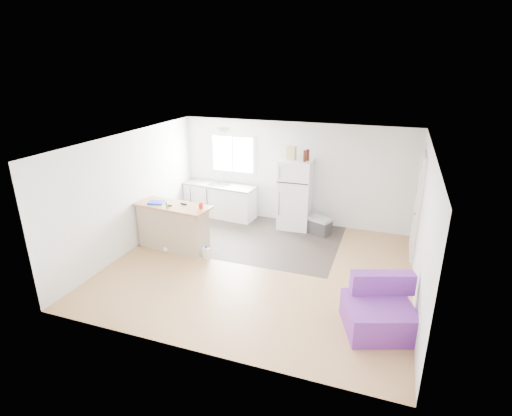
{
  "coord_description": "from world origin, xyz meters",
  "views": [
    {
      "loc": [
        2.2,
        -6.36,
        3.7
      ],
      "look_at": [
        -0.31,
        0.7,
        0.92
      ],
      "focal_mm": 28.0,
      "sensor_mm": 36.0,
      "label": 1
    }
  ],
  "objects_px": {
    "bottle_left": "(305,156)",
    "bottle_right": "(308,155)",
    "mop": "(168,241)",
    "cardboard_box": "(291,153)",
    "peninsula": "(173,226)",
    "cleaner_jug": "(206,253)",
    "blue_tray": "(156,202)",
    "purple_seat": "(379,311)",
    "cooler": "(320,226)",
    "refrigerator": "(295,194)",
    "red_cup": "(201,206)",
    "kitchen_cabinets": "(220,200)"
  },
  "relations": [
    {
      "from": "purple_seat",
      "to": "mop",
      "type": "distance_m",
      "value": 4.37
    },
    {
      "from": "bottle_right",
      "to": "cardboard_box",
      "type": "bearing_deg",
      "value": -174.04
    },
    {
      "from": "kitchen_cabinets",
      "to": "cooler",
      "type": "distance_m",
      "value": 2.61
    },
    {
      "from": "red_cup",
      "to": "cardboard_box",
      "type": "bearing_deg",
      "value": 55.74
    },
    {
      "from": "refrigerator",
      "to": "cooler",
      "type": "height_order",
      "value": "refrigerator"
    },
    {
      "from": "mop",
      "to": "cardboard_box",
      "type": "relative_size",
      "value": 3.74
    },
    {
      "from": "bottle_left",
      "to": "purple_seat",
      "type": "bearing_deg",
      "value": -59.17
    },
    {
      "from": "cleaner_jug",
      "to": "bottle_right",
      "type": "height_order",
      "value": "bottle_right"
    },
    {
      "from": "red_cup",
      "to": "bottle_right",
      "type": "xyz_separation_m",
      "value": [
        1.66,
        1.95,
        0.72
      ]
    },
    {
      "from": "blue_tray",
      "to": "cleaner_jug",
      "type": "bearing_deg",
      "value": -9.68
    },
    {
      "from": "refrigerator",
      "to": "cooler",
      "type": "distance_m",
      "value": 0.91
    },
    {
      "from": "peninsula",
      "to": "cleaner_jug",
      "type": "bearing_deg",
      "value": -9.7
    },
    {
      "from": "purple_seat",
      "to": "bottle_left",
      "type": "distance_m",
      "value": 3.98
    },
    {
      "from": "red_cup",
      "to": "purple_seat",
      "type": "bearing_deg",
      "value": -20.92
    },
    {
      "from": "cardboard_box",
      "to": "bottle_right",
      "type": "bearing_deg",
      "value": 5.96
    },
    {
      "from": "purple_seat",
      "to": "blue_tray",
      "type": "bearing_deg",
      "value": 143.98
    },
    {
      "from": "purple_seat",
      "to": "red_cup",
      "type": "distance_m",
      "value": 3.84
    },
    {
      "from": "peninsula",
      "to": "cooler",
      "type": "xyz_separation_m",
      "value": [
        2.72,
        1.75,
        -0.29
      ]
    },
    {
      "from": "cardboard_box",
      "to": "mop",
      "type": "bearing_deg",
      "value": -133.32
    },
    {
      "from": "kitchen_cabinets",
      "to": "bottle_right",
      "type": "distance_m",
      "value": 2.56
    },
    {
      "from": "purple_seat",
      "to": "cardboard_box",
      "type": "height_order",
      "value": "cardboard_box"
    },
    {
      "from": "cleaner_jug",
      "to": "red_cup",
      "type": "bearing_deg",
      "value": 147.26
    },
    {
      "from": "peninsula",
      "to": "blue_tray",
      "type": "distance_m",
      "value": 0.6
    },
    {
      "from": "refrigerator",
      "to": "bottle_right",
      "type": "xyz_separation_m",
      "value": [
        0.25,
        0.01,
        0.94
      ]
    },
    {
      "from": "cleaner_jug",
      "to": "peninsula",
      "type": "bearing_deg",
      "value": -177.09
    },
    {
      "from": "cleaner_jug",
      "to": "blue_tray",
      "type": "bearing_deg",
      "value": -171.22
    },
    {
      "from": "peninsula",
      "to": "purple_seat",
      "type": "bearing_deg",
      "value": -11.94
    },
    {
      "from": "peninsula",
      "to": "blue_tray",
      "type": "bearing_deg",
      "value": -168.56
    },
    {
      "from": "mop",
      "to": "bottle_right",
      "type": "relative_size",
      "value": 4.49
    },
    {
      "from": "bottle_left",
      "to": "bottle_right",
      "type": "bearing_deg",
      "value": 72.18
    },
    {
      "from": "refrigerator",
      "to": "purple_seat",
      "type": "height_order",
      "value": "refrigerator"
    },
    {
      "from": "cleaner_jug",
      "to": "bottle_left",
      "type": "bearing_deg",
      "value": 73.85
    },
    {
      "from": "cleaner_jug",
      "to": "cardboard_box",
      "type": "xyz_separation_m",
      "value": [
        1.11,
        2.15,
        1.64
      ]
    },
    {
      "from": "red_cup",
      "to": "blue_tray",
      "type": "height_order",
      "value": "red_cup"
    },
    {
      "from": "kitchen_cabinets",
      "to": "red_cup",
      "type": "distance_m",
      "value": 2.16
    },
    {
      "from": "kitchen_cabinets",
      "to": "red_cup",
      "type": "height_order",
      "value": "kitchen_cabinets"
    },
    {
      "from": "red_cup",
      "to": "kitchen_cabinets",
      "type": "bearing_deg",
      "value": 104.64
    },
    {
      "from": "kitchen_cabinets",
      "to": "red_cup",
      "type": "relative_size",
      "value": 15.78
    },
    {
      "from": "kitchen_cabinets",
      "to": "cardboard_box",
      "type": "distance_m",
      "value": 2.27
    },
    {
      "from": "refrigerator",
      "to": "cardboard_box",
      "type": "xyz_separation_m",
      "value": [
        -0.11,
        -0.03,
        0.96
      ]
    },
    {
      "from": "cleaner_jug",
      "to": "bottle_left",
      "type": "relative_size",
      "value": 1.16
    },
    {
      "from": "cooler",
      "to": "cardboard_box",
      "type": "height_order",
      "value": "cardboard_box"
    },
    {
      "from": "cooler",
      "to": "mop",
      "type": "relative_size",
      "value": 0.54
    },
    {
      "from": "purple_seat",
      "to": "blue_tray",
      "type": "distance_m",
      "value": 4.76
    },
    {
      "from": "peninsula",
      "to": "blue_tray",
      "type": "xyz_separation_m",
      "value": [
        -0.34,
        -0.03,
        0.49
      ]
    },
    {
      "from": "cooler",
      "to": "blue_tray",
      "type": "xyz_separation_m",
      "value": [
        -3.06,
        -1.78,
        0.79
      ]
    },
    {
      "from": "cleaner_jug",
      "to": "purple_seat",
      "type": "bearing_deg",
      "value": 0.1
    },
    {
      "from": "kitchen_cabinets",
      "to": "blue_tray",
      "type": "height_order",
      "value": "kitchen_cabinets"
    },
    {
      "from": "red_cup",
      "to": "cardboard_box",
      "type": "relative_size",
      "value": 0.4
    },
    {
      "from": "refrigerator",
      "to": "cardboard_box",
      "type": "bearing_deg",
      "value": -166.0
    }
  ]
}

